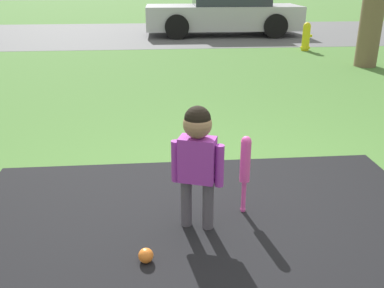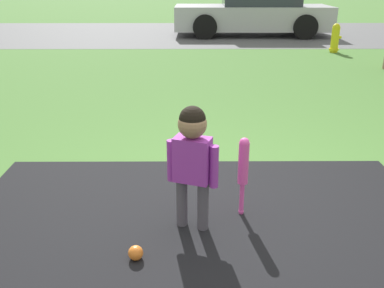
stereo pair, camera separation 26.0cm
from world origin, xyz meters
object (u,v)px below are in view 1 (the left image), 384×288
(fire_hydrant, at_px, (306,37))
(sports_ball, at_px, (146,256))
(child, at_px, (197,151))
(parked_car, at_px, (224,13))
(baseball_bat, at_px, (245,164))

(fire_hydrant, bearing_deg, sports_ball, -115.51)
(child, distance_m, parked_car, 10.61)
(baseball_bat, relative_size, sports_ball, 6.38)
(child, xyz_separation_m, fire_hydrant, (3.37, 7.44, -0.27))
(sports_ball, distance_m, fire_hydrant, 8.68)
(sports_ball, xyz_separation_m, parked_car, (2.25, 10.83, 0.60))
(child, bearing_deg, fire_hydrant, 85.48)
(child, xyz_separation_m, parked_car, (1.88, 10.44, 0.06))
(sports_ball, distance_m, parked_car, 11.08)
(parked_car, bearing_deg, fire_hydrant, 117.44)
(sports_ball, bearing_deg, fire_hydrant, 64.49)
(child, distance_m, baseball_bat, 0.45)
(sports_ball, bearing_deg, child, 46.44)
(baseball_bat, xyz_separation_m, sports_ball, (-0.74, -0.56, -0.35))
(child, relative_size, fire_hydrant, 1.38)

